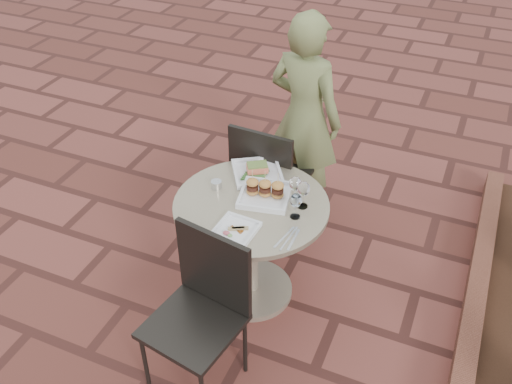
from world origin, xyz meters
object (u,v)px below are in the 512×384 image
at_px(chair_near, 203,301).
at_px(plate_salmon, 257,172).
at_px(cafe_table, 251,235).
at_px(diner, 305,118).
at_px(plate_sliders, 265,192).
at_px(chair_far, 267,174).
at_px(plate_tuna, 236,229).

relative_size(chair_near, plate_salmon, 2.35).
xyz_separation_m(cafe_table, diner, (-0.02, 0.99, 0.28)).
relative_size(cafe_table, plate_sliders, 2.69).
xyz_separation_m(cafe_table, plate_sliders, (0.05, 0.08, 0.29)).
height_order(cafe_table, chair_near, chair_near).
height_order(chair_near, plate_salmon, chair_near).
height_order(cafe_table, plate_salmon, plate_salmon).
xyz_separation_m(chair_far, plate_salmon, (0.04, -0.26, 0.20)).
xyz_separation_m(cafe_table, chair_near, (0.01, -0.63, 0.07)).
relative_size(plate_sliders, plate_tuna, 1.48).
relative_size(chair_far, chair_near, 1.00).
xyz_separation_m(chair_far, plate_sliders, (0.17, -0.45, 0.22)).
bearing_deg(plate_salmon, plate_sliders, -55.54).
relative_size(diner, plate_sliders, 4.57).
height_order(cafe_table, chair_far, chair_far).
bearing_deg(plate_sliders, diner, 94.77).
bearing_deg(cafe_table, chair_far, 102.64).
bearing_deg(diner, plate_salmon, 98.19).
bearing_deg(chair_near, cafe_table, 100.15).
distance_m(cafe_table, plate_salmon, 0.39).
bearing_deg(plate_salmon, plate_tuna, -79.05).
relative_size(chair_far, plate_tuna, 4.12).
bearing_deg(plate_salmon, cafe_table, -73.71).
bearing_deg(plate_sliders, cafe_table, -121.73).
relative_size(cafe_table, chair_near, 0.97).
bearing_deg(plate_tuna, plate_salmon, 100.95).
height_order(chair_near, plate_tuna, chair_near).
xyz_separation_m(diner, plate_tuna, (0.05, -1.24, -0.02)).
xyz_separation_m(plate_salmon, plate_tuna, (0.10, -0.53, -0.01)).
distance_m(cafe_table, plate_sliders, 0.30).
bearing_deg(diner, chair_near, 103.66).
height_order(cafe_table, plate_sliders, plate_sliders).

